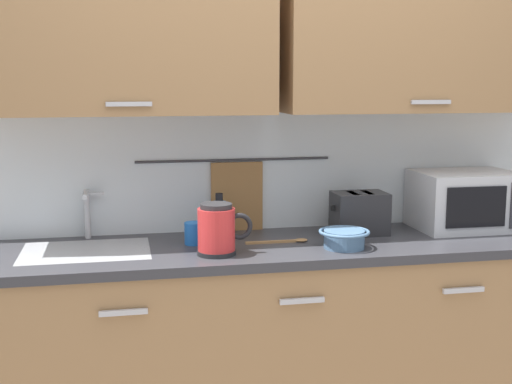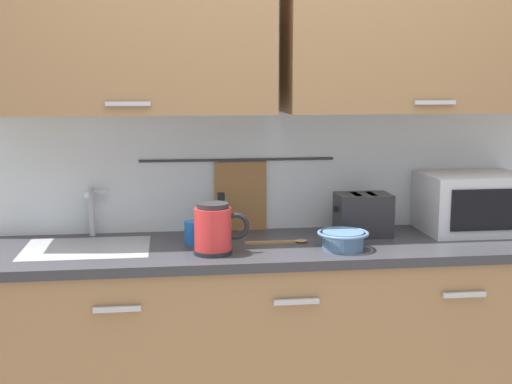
# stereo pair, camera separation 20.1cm
# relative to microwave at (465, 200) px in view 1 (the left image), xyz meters

# --- Properties ---
(counter_unit) EXTENTS (2.53, 0.64, 0.90)m
(counter_unit) POSITION_rel_microwave_xyz_m (-0.91, -0.11, -0.58)
(counter_unit) COLOR #997047
(counter_unit) RESTS_ON ground
(back_wall_assembly) EXTENTS (3.70, 0.41, 2.50)m
(back_wall_assembly) POSITION_rel_microwave_xyz_m (-0.90, 0.13, 0.49)
(back_wall_assembly) COLOR silver
(back_wall_assembly) RESTS_ON ground
(sink_faucet) EXTENTS (0.09, 0.17, 0.22)m
(sink_faucet) POSITION_rel_microwave_xyz_m (-1.73, 0.12, 0.01)
(sink_faucet) COLOR #B2B5BA
(sink_faucet) RESTS_ON counter_unit
(microwave) EXTENTS (0.46, 0.35, 0.27)m
(microwave) POSITION_rel_microwave_xyz_m (0.00, 0.00, 0.00)
(microwave) COLOR silver
(microwave) RESTS_ON counter_unit
(electric_kettle) EXTENTS (0.23, 0.16, 0.21)m
(electric_kettle) POSITION_rel_microwave_xyz_m (-1.21, -0.25, -0.03)
(electric_kettle) COLOR black
(electric_kettle) RESTS_ON counter_unit
(dish_soap_bottle) EXTENTS (0.06, 0.06, 0.20)m
(dish_soap_bottle) POSITION_rel_microwave_xyz_m (-1.16, 0.06, -0.05)
(dish_soap_bottle) COLOR #3F8CD8
(dish_soap_bottle) RESTS_ON counter_unit
(mug_near_sink) EXTENTS (0.12, 0.08, 0.09)m
(mug_near_sink) POSITION_rel_microwave_xyz_m (-1.28, -0.06, -0.09)
(mug_near_sink) COLOR blue
(mug_near_sink) RESTS_ON counter_unit
(mixing_bowl) EXTENTS (0.21, 0.21, 0.08)m
(mixing_bowl) POSITION_rel_microwave_xyz_m (-0.68, -0.25, -0.09)
(mixing_bowl) COLOR #4C7093
(mixing_bowl) RESTS_ON counter_unit
(toaster) EXTENTS (0.26, 0.17, 0.19)m
(toaster) POSITION_rel_microwave_xyz_m (-0.52, -0.01, -0.04)
(toaster) COLOR #232326
(toaster) RESTS_ON counter_unit
(wooden_spoon) EXTENTS (0.28, 0.04, 0.01)m
(wooden_spoon) POSITION_rel_microwave_xyz_m (-0.90, -0.11, -0.13)
(wooden_spoon) COLOR #9E7042
(wooden_spoon) RESTS_ON counter_unit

